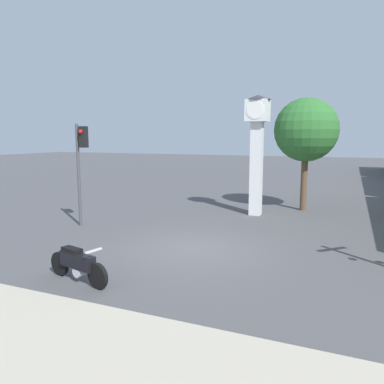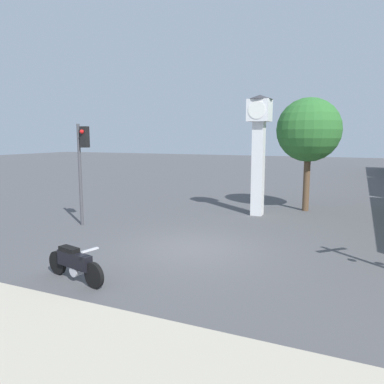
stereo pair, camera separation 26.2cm
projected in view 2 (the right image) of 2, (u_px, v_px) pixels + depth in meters
The scene contains 5 objects.
ground_plane at pixel (195, 249), 11.69m from camera, with size 120.00×120.00×0.00m, color #4C4C4F.
motorcycle at pixel (75, 263), 9.03m from camera, with size 2.03×0.65×0.91m.
clock_tower at pixel (259, 137), 16.29m from camera, with size 1.12×1.12×5.26m.
traffic_light at pixel (82, 156), 14.42m from camera, with size 0.50×0.35×3.97m.
street_tree at pixel (309, 130), 17.25m from camera, with size 2.95×2.95×5.27m.
Camera 2 is at (4.56, -10.35, 3.45)m, focal length 35.00 mm.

